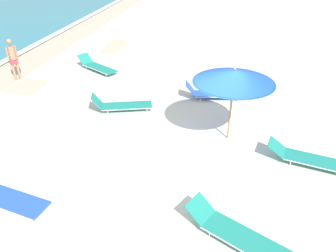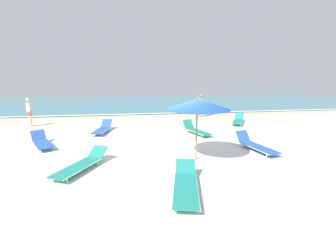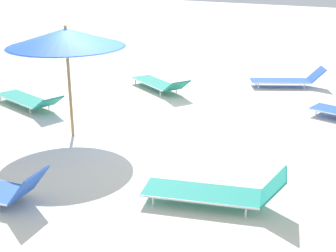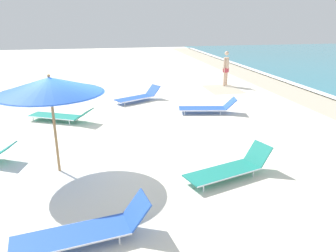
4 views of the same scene
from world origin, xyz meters
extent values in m
cube|color=silver|center=(0.00, 0.00, -0.08)|extent=(60.00, 60.00, 0.16)
cube|color=#B8AE96|center=(0.00, 9.30, 0.00)|extent=(57.00, 2.20, 0.00)
cube|color=#B8AE96|center=(-6.94, 6.18, 0.00)|extent=(2.23, 1.61, 0.00)
cube|color=#B8AE96|center=(3.13, 7.50, 0.00)|extent=(1.61, 1.34, 0.00)
cube|color=#B8AE96|center=(9.15, 5.84, 0.00)|extent=(2.72, 1.06, 0.00)
cube|color=teal|center=(0.00, 20.10, 0.03)|extent=(60.00, 19.81, 0.06)
cube|color=white|center=(0.00, 10.24, 0.06)|extent=(56.00, 0.44, 0.01)
cylinder|color=#9E7547|center=(0.80, -0.79, 1.02)|extent=(0.06, 0.06, 2.03)
cone|color=blue|center=(0.80, -0.79, 2.03)|extent=(2.33, 2.33, 0.35)
cylinder|color=#163D95|center=(0.80, -0.79, 1.87)|extent=(2.26, 2.26, 0.01)
sphere|color=#9E7547|center=(0.80, -0.79, 2.24)|extent=(0.07, 0.07, 0.07)
cube|color=#1E8475|center=(1.97, 2.80, 0.17)|extent=(1.10, 1.85, 0.03)
cylinder|color=silver|center=(1.69, 2.71, 0.17)|extent=(0.55, 1.67, 0.03)
cylinder|color=silver|center=(2.26, 2.89, 0.17)|extent=(0.55, 1.67, 0.03)
cube|color=#1E8475|center=(1.66, 3.78, 0.40)|extent=(0.65, 0.51, 0.46)
cylinder|color=silver|center=(1.94, 2.07, 0.08)|extent=(0.03, 0.03, 0.16)
cylinder|color=silver|center=(2.42, 2.22, 0.08)|extent=(0.03, 0.03, 0.16)
cylinder|color=silver|center=(1.53, 3.37, 0.08)|extent=(0.03, 0.03, 0.16)
cylinder|color=silver|center=(2.01, 3.52, 0.08)|extent=(0.03, 0.03, 0.16)
cube|color=blue|center=(-5.27, 1.61, 0.17)|extent=(1.32, 1.73, 0.03)
cylinder|color=silver|center=(-5.53, 1.46, 0.17)|extent=(0.83, 1.45, 0.03)
cylinder|color=silver|center=(-5.01, 1.76, 0.17)|extent=(0.83, 1.45, 0.03)
cube|color=blue|center=(-5.77, 2.50, 0.37)|extent=(0.70, 0.64, 0.41)
cylinder|color=silver|center=(-5.18, 0.93, 0.08)|extent=(0.03, 0.03, 0.16)
cylinder|color=silver|center=(-4.74, 1.17, 0.08)|extent=(0.03, 0.03, 0.16)
cylinder|color=silver|center=(-5.81, 2.05, 0.08)|extent=(0.03, 0.03, 0.16)
cylinder|color=silver|center=(-5.36, 2.29, 0.08)|extent=(0.03, 0.03, 0.16)
cube|color=blue|center=(3.59, -0.32, 0.17)|extent=(0.89, 1.89, 0.03)
cylinder|color=silver|center=(3.29, -0.37, 0.17)|extent=(0.33, 1.79, 0.03)
cylinder|color=silver|center=(3.88, -0.27, 0.17)|extent=(0.33, 1.79, 0.03)
cube|color=blue|center=(3.41, 0.74, 0.39)|extent=(0.63, 0.45, 0.45)
cylinder|color=silver|center=(3.45, -1.06, 0.08)|extent=(0.03, 0.03, 0.16)
cylinder|color=silver|center=(3.96, -0.97, 0.08)|extent=(0.03, 0.03, 0.16)
cylinder|color=silver|center=(3.22, 0.34, 0.08)|extent=(0.03, 0.03, 0.16)
cylinder|color=silver|center=(3.72, 0.42, 0.08)|extent=(0.03, 0.03, 0.16)
cube|color=blue|center=(-3.15, 3.91, 0.17)|extent=(0.91, 1.78, 0.03)
cylinder|color=silver|center=(-3.44, 3.97, 0.17)|extent=(0.35, 1.67, 0.03)
cylinder|color=silver|center=(-2.85, 3.86, 0.17)|extent=(0.35, 1.67, 0.03)
cube|color=blue|center=(-2.95, 4.94, 0.37)|extent=(0.64, 0.52, 0.40)
cylinder|color=silver|center=(-3.52, 3.31, 0.08)|extent=(0.03, 0.03, 0.16)
cylinder|color=silver|center=(-3.02, 3.22, 0.08)|extent=(0.03, 0.03, 0.16)
cylinder|color=silver|center=(-3.27, 4.61, 0.08)|extent=(0.03, 0.03, 0.16)
cylinder|color=silver|center=(-2.77, 4.51, 0.08)|extent=(0.03, 0.03, 0.16)
cube|color=#1E8475|center=(-0.19, -3.29, 0.17)|extent=(1.00, 1.94, 0.03)
cylinder|color=silver|center=(-0.48, -3.22, 0.17)|extent=(0.45, 1.81, 0.03)
cylinder|color=silver|center=(0.11, -3.35, 0.17)|extent=(0.45, 1.81, 0.03)
cube|color=#1E8475|center=(0.08, -2.16, 0.32)|extent=(0.67, 0.60, 0.32)
cylinder|color=silver|center=(-0.60, -3.93, 0.08)|extent=(0.03, 0.03, 0.16)
cylinder|color=silver|center=(-0.10, -4.05, 0.08)|extent=(0.03, 0.03, 0.16)
cylinder|color=silver|center=(-0.27, -2.52, 0.08)|extent=(0.03, 0.03, 0.16)
cylinder|color=silver|center=(0.23, -2.64, 0.08)|extent=(0.03, 0.03, 0.16)
cube|color=#1E8475|center=(-3.24, -1.34, 0.17)|extent=(1.36, 1.89, 0.03)
cylinder|color=silver|center=(-3.50, -1.20, 0.17)|extent=(0.85, 1.63, 0.03)
cylinder|color=silver|center=(-2.97, -1.47, 0.17)|extent=(0.85, 1.63, 0.03)
cube|color=#1E8475|center=(-2.72, -0.33, 0.33)|extent=(0.73, 0.68, 0.34)
cylinder|color=silver|center=(-3.79, -1.85, 0.08)|extent=(0.03, 0.03, 0.16)
cylinder|color=silver|center=(-3.33, -2.08, 0.08)|extent=(0.03, 0.03, 0.16)
cylinder|color=silver|center=(-3.14, -0.59, 0.08)|extent=(0.03, 0.03, 0.16)
cylinder|color=silver|center=(-2.69, -0.82, 0.08)|extent=(0.03, 0.03, 0.16)
cube|color=#1E8475|center=(5.35, 5.15, 0.17)|extent=(1.47, 1.90, 0.03)
cylinder|color=silver|center=(5.09, 5.30, 0.17)|extent=(0.98, 1.61, 0.03)
cylinder|color=silver|center=(5.61, 4.99, 0.17)|extent=(0.98, 1.61, 0.03)
cube|color=#1E8475|center=(5.93, 6.12, 0.36)|extent=(0.71, 0.66, 0.40)
cylinder|color=silver|center=(4.76, 4.66, 0.08)|extent=(0.03, 0.03, 0.16)
cylinder|color=silver|center=(5.20, 4.40, 0.08)|extent=(0.03, 0.03, 0.16)
cylinder|color=silver|center=(5.50, 5.90, 0.08)|extent=(0.03, 0.03, 0.16)
cylinder|color=silver|center=(5.94, 5.64, 0.08)|extent=(0.03, 0.03, 0.16)
cylinder|color=beige|center=(-7.81, 6.69, 0.45)|extent=(0.11, 0.11, 0.90)
cylinder|color=beige|center=(-7.69, 6.53, 0.45)|extent=(0.11, 0.11, 0.90)
cube|color=#D13D4C|center=(-7.75, 6.61, 0.82)|extent=(0.33, 0.35, 0.24)
cylinder|color=beige|center=(-7.75, 6.61, 1.18)|extent=(0.27, 0.27, 0.55)
cylinder|color=beige|center=(-7.86, 6.76, 1.17)|extent=(0.08, 0.08, 0.55)
cylinder|color=beige|center=(-7.64, 6.46, 1.17)|extent=(0.08, 0.08, 0.55)
sphere|color=beige|center=(-7.75, 6.61, 1.66)|extent=(0.21, 0.21, 0.21)
cylinder|color=#A37A5B|center=(3.69, 8.36, 0.45)|extent=(0.11, 0.11, 0.90)
cylinder|color=#A37A5B|center=(3.87, 8.27, 0.45)|extent=(0.11, 0.11, 0.90)
cube|color=#D13D4C|center=(3.78, 8.32, 0.82)|extent=(0.35, 0.29, 0.24)
cylinder|color=#A37A5B|center=(3.78, 8.32, 1.18)|extent=(0.27, 0.27, 0.55)
cylinder|color=#A37A5B|center=(3.62, 8.40, 1.17)|extent=(0.08, 0.08, 0.55)
cylinder|color=#A37A5B|center=(3.95, 8.24, 1.17)|extent=(0.08, 0.08, 0.55)
sphere|color=#A37A5B|center=(3.78, 8.32, 1.66)|extent=(0.21, 0.21, 0.21)
camera|label=1|loc=(-7.92, -0.67, 5.45)|focal=35.00mm
camera|label=2|loc=(-1.45, -8.34, 2.89)|focal=24.00mm
camera|label=3|loc=(7.57, 5.57, 3.45)|focal=50.00mm
camera|label=4|loc=(8.12, 0.30, 3.45)|focal=35.00mm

